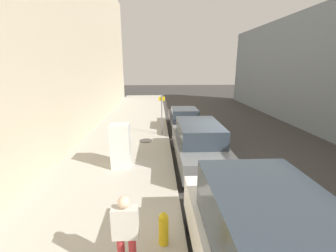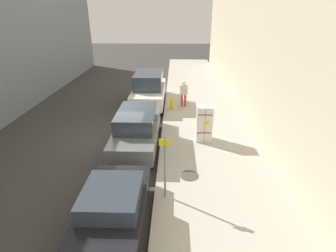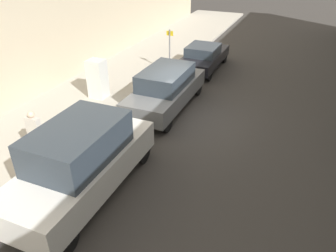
# 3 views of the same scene
# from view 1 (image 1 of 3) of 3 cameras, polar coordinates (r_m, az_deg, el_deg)

# --- Properties ---
(ground_plane) EXTENTS (80.00, 80.00, 0.00)m
(ground_plane) POSITION_cam_1_polar(r_m,az_deg,el_deg) (9.42, 14.85, -10.48)
(ground_plane) COLOR #383533
(sidewalk_slab) EXTENTS (4.64, 44.00, 0.16)m
(sidewalk_slab) POSITION_cam_1_polar(r_m,az_deg,el_deg) (9.13, -13.47, -10.69)
(sidewalk_slab) COLOR #B2ADA0
(sidewalk_slab) RESTS_ON ground
(building_facade_near) EXTENTS (1.88, 39.60, 10.59)m
(building_facade_near) POSITION_cam_1_polar(r_m,az_deg,el_deg) (9.57, -36.55, 20.19)
(building_facade_near) COLOR beige
(building_facade_near) RESTS_ON ground
(discarded_refrigerator) EXTENTS (0.72, 0.68, 1.71)m
(discarded_refrigerator) POSITION_cam_1_polar(r_m,az_deg,el_deg) (8.84, -11.92, -4.91)
(discarded_refrigerator) COLOR silver
(discarded_refrigerator) RESTS_ON sidewalk_slab
(manhole_cover) EXTENTS (0.70, 0.70, 0.02)m
(manhole_cover) POSITION_cam_1_polar(r_m,az_deg,el_deg) (11.89, -5.60, -3.72)
(manhole_cover) COLOR #47443F
(manhole_cover) RESTS_ON sidewalk_slab
(street_sign_post) EXTENTS (0.36, 0.07, 2.24)m
(street_sign_post) POSITION_cam_1_polar(r_m,az_deg,el_deg) (12.70, -1.58, 3.45)
(street_sign_post) COLOR slate
(street_sign_post) RESTS_ON sidewalk_slab
(fire_hydrant) EXTENTS (0.22, 0.22, 0.78)m
(fire_hydrant) POSITION_cam_1_polar(r_m,az_deg,el_deg) (5.39, -1.14, -24.48)
(fire_hydrant) COLOR gold
(fire_hydrant) RESTS_ON sidewalk_slab
(pedestrian_walking_far) EXTENTS (0.47, 0.22, 1.63)m
(pedestrian_walking_far) POSITION_cam_1_polar(r_m,az_deg,el_deg) (4.55, -10.71, -24.63)
(pedestrian_walking_far) COLOR #B73338
(pedestrian_walking_far) RESTS_ON sidewalk_slab
(parked_suv_gray) EXTENTS (1.87, 4.88, 1.76)m
(parked_suv_gray) POSITION_cam_1_polar(r_m,az_deg,el_deg) (9.30, 7.86, -4.36)
(parked_suv_gray) COLOR slate
(parked_suv_gray) RESTS_ON ground
(parked_sedan_dark) EXTENTS (1.79, 4.35, 1.40)m
(parked_sedan_dark) POSITION_cam_1_polar(r_m,az_deg,el_deg) (14.35, 4.06, 1.94)
(parked_sedan_dark) COLOR black
(parked_sedan_dark) RESTS_ON ground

